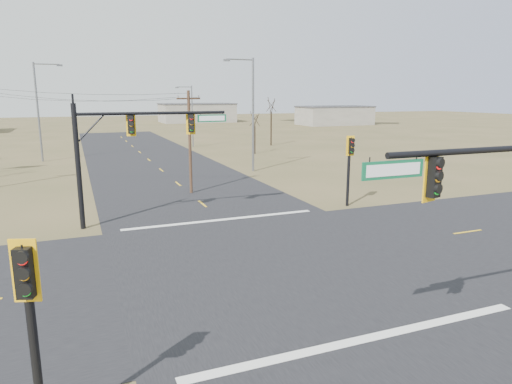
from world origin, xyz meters
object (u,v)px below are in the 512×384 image
at_px(pedestal_signal_sw, 28,300).
at_px(streetlight_a, 251,109).
at_px(mast_arm_far, 131,138).
at_px(streetlight_b, 191,113).
at_px(streetlight_c, 40,107).
at_px(pedestal_signal_ne, 350,156).
at_px(bare_tree_c, 255,119).
at_px(bare_tree_d, 271,105).
at_px(utility_pole_near, 190,140).

distance_m(pedestal_signal_sw, streetlight_a, 36.98).
xyz_separation_m(mast_arm_far, streetlight_b, (13.00, 38.79, -0.14)).
bearing_deg(streetlight_c, pedestal_signal_ne, -68.18).
bearing_deg(pedestal_signal_ne, bare_tree_c, 98.01).
height_order(pedestal_signal_sw, bare_tree_c, bare_tree_c).
height_order(pedestal_signal_sw, streetlight_c, streetlight_c).
relative_size(mast_arm_far, bare_tree_d, 1.16).
height_order(pedestal_signal_ne, streetlight_c, streetlight_c).
xyz_separation_m(streetlight_a, streetlight_c, (-19.62, 15.45, 0.05)).
height_order(pedestal_signal_ne, utility_pole_near, utility_pole_near).
bearing_deg(bare_tree_d, streetlight_c, -169.27).
xyz_separation_m(mast_arm_far, bare_tree_d, (24.76, 36.58, 1.02)).
xyz_separation_m(streetlight_a, bare_tree_c, (5.56, 12.97, -1.69)).
relative_size(streetlight_b, bare_tree_d, 1.16).
relative_size(mast_arm_far, pedestal_signal_sw, 1.88).
bearing_deg(streetlight_b, bare_tree_d, 0.61).
bearing_deg(pedestal_signal_ne, mast_arm_far, -167.16).
bearing_deg(pedestal_signal_sw, pedestal_signal_ne, 60.16).
xyz_separation_m(streetlight_b, bare_tree_d, (11.76, -2.21, 1.16)).
distance_m(streetlight_a, bare_tree_c, 14.21).
height_order(streetlight_a, bare_tree_c, streetlight_a).
relative_size(bare_tree_c, bare_tree_d, 0.75).
distance_m(pedestal_signal_sw, utility_pole_near, 26.19).
height_order(mast_arm_far, pedestal_signal_ne, mast_arm_far).
distance_m(pedestal_signal_sw, bare_tree_d, 61.20).
height_order(bare_tree_c, bare_tree_d, bare_tree_d).
bearing_deg(streetlight_b, bare_tree_c, -50.06).
bearing_deg(pedestal_signal_sw, bare_tree_d, 80.38).
bearing_deg(bare_tree_c, pedestal_signal_ne, -99.04).
xyz_separation_m(pedestal_signal_sw, utility_pole_near, (9.33, 24.46, 0.75)).
distance_m(mast_arm_far, streetlight_c, 31.35).
bearing_deg(pedestal_signal_sw, streetlight_a, 80.44).
height_order(pedestal_signal_ne, bare_tree_c, bare_tree_c).
bearing_deg(streetlight_c, mast_arm_far, -89.33).
relative_size(pedestal_signal_sw, bare_tree_c, 0.82).
relative_size(utility_pole_near, bare_tree_d, 1.03).
xyz_separation_m(pedestal_signal_ne, streetlight_b, (-1.14, 39.83, 1.49)).
xyz_separation_m(streetlight_a, streetlight_b, (-0.23, 23.56, -1.22)).
height_order(streetlight_a, bare_tree_d, streetlight_a).
xyz_separation_m(pedestal_signal_ne, utility_pole_near, (-9.00, 8.24, 0.66)).
bearing_deg(streetlight_b, streetlight_a, -78.16).
relative_size(pedestal_signal_sw, utility_pole_near, 0.60).
relative_size(utility_pole_near, bare_tree_c, 1.37).
distance_m(pedestal_signal_ne, streetlight_c, 37.88).
xyz_separation_m(pedestal_signal_sw, streetlight_c, (-2.19, 47.94, 2.85)).
distance_m(pedestal_signal_sw, streetlight_c, 48.07).
distance_m(streetlight_c, bare_tree_c, 25.36).
relative_size(mast_arm_far, utility_pole_near, 1.13).
xyz_separation_m(utility_pole_near, streetlight_b, (7.86, 31.59, 0.83)).
distance_m(streetlight_b, bare_tree_d, 12.02).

